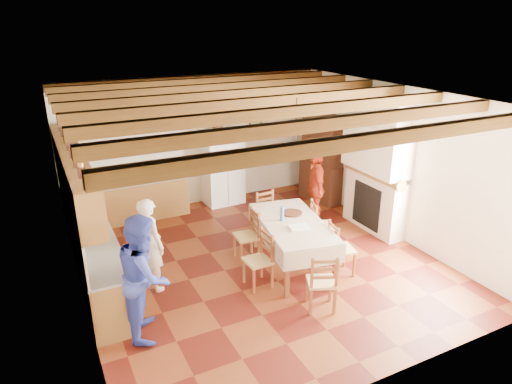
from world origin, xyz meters
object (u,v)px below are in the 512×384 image
hutch (322,158)px  dining_table (293,226)px  chair_left_far (246,235)px  refrigerator (222,166)px  chair_right_far (322,225)px  chair_end_near (321,281)px  chair_left_near (258,260)px  chair_end_far (269,216)px  chair_right_near (342,248)px  microwave (165,169)px  person_man (150,245)px  person_woman_blue (145,275)px  person_woman_red (315,188)px

hutch → dining_table: size_ratio=0.97×
hutch → chair_left_far: size_ratio=2.18×
refrigerator → chair_right_far: (0.79, -3.05, -0.41)m
chair_end_near → chair_left_near: bearing=-35.9°
chair_right_far → chair_end_far: same height
refrigerator → chair_right_near: (0.56, -3.98, -0.41)m
chair_left_far → chair_end_far: same height
microwave → refrigerator: bearing=-2.7°
chair_end_far → person_man: (-2.56, -0.76, 0.31)m
chair_end_far → person_woman_blue: (-2.89, -1.81, 0.41)m
chair_right_near → chair_end_near: same height
dining_table → chair_right_near: chair_right_near is taller
chair_end_near → microwave: 4.77m
chair_right_far → chair_end_far: bearing=59.5°
chair_right_near → person_man: person_man is taller
person_woman_blue → chair_end_far: bearing=-41.7°
refrigerator → chair_left_near: 3.83m
chair_right_near → chair_end_near: bearing=139.8°
refrigerator → person_woman_blue: 4.92m
chair_right_near → chair_end_far: size_ratio=1.00×
chair_right_near → chair_end_far: (-0.48, 1.75, 0.00)m
chair_right_near → chair_end_far: 1.82m
chair_end_near → dining_table: bearing=-77.1°
person_woman_red → chair_left_far: bearing=-47.0°
chair_end_near → microwave: microwave is taller
refrigerator → chair_end_far: bearing=-90.3°
chair_end_near → chair_right_near: bearing=-117.8°
person_woman_blue → chair_right_far: bearing=-58.4°
chair_end_far → person_man: 2.68m
chair_end_far → microwave: 2.67m
microwave → person_man: bearing=-115.9°
person_man → chair_right_far: bearing=-112.6°
refrigerator → chair_left_near: (-0.91, -3.69, -0.41)m
chair_end_near → person_woman_red: size_ratio=0.60×
chair_left_near → person_man: bearing=-116.6°
refrigerator → person_man: refrigerator is taller
dining_table → person_woman_red: (1.40, 1.41, 0.01)m
hutch → person_woman_blue: bearing=-155.6°
person_man → microwave: bearing=-42.1°
person_man → person_woman_blue: size_ratio=0.88×
chair_end_far → chair_left_far: bearing=-146.6°
person_man → person_woman_blue: (-0.34, -1.06, 0.10)m
chair_end_near → person_man: 2.75m
chair_left_far → chair_right_near: bearing=51.1°
refrigerator → person_man: 3.87m
chair_left_near → chair_end_far: same height
dining_table → person_woman_red: bearing=45.2°
chair_end_near → microwave: (-1.04, 4.62, 0.56)m
chair_left_near → chair_right_far: bearing=108.8°
chair_left_far → chair_left_near: bearing=-9.4°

